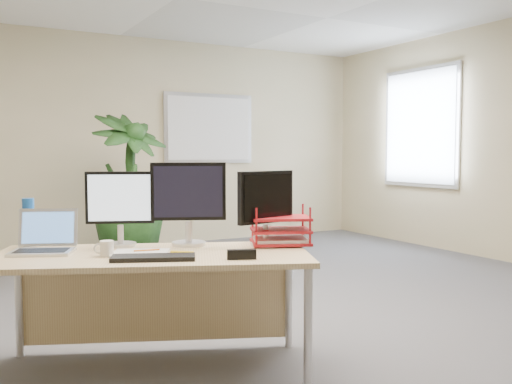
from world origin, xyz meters
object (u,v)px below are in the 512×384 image
monitor_left (120,203)px  desk (154,274)px  monitor_right (188,198)px  laptop (45,241)px  floor_plant (128,196)px

monitor_left → desk: bearing=-64.2°
desk → monitor_right: (0.25, 0.08, 0.42)m
monitor_left → laptop: bearing=178.3°
monitor_right → monitor_left: bearing=155.4°
floor_plant → monitor_right: size_ratio=3.01×
desk → floor_plant: (0.70, 2.92, 0.22)m
floor_plant → monitor_left: 2.80m
desk → floor_plant: 3.01m
desk → floor_plant: floor_plant is taller
desk → laptop: size_ratio=4.56×
floor_plant → laptop: (-1.25, -2.66, -0.02)m
monitor_left → monitor_right: monitor_right is taller
floor_plant → monitor_right: floor_plant is taller
desk → monitor_right: size_ratio=3.77×
floor_plant → monitor_right: 2.89m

